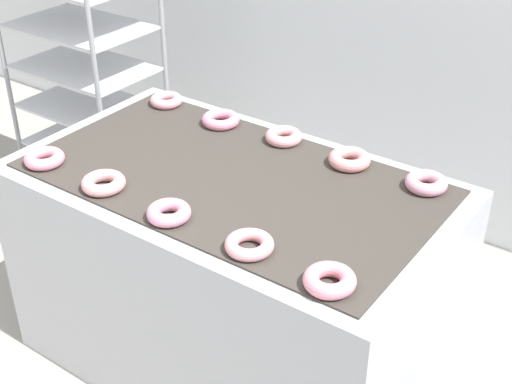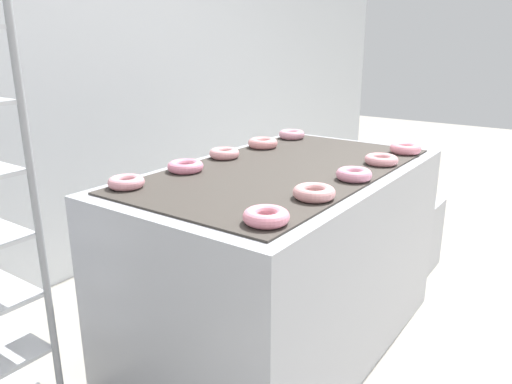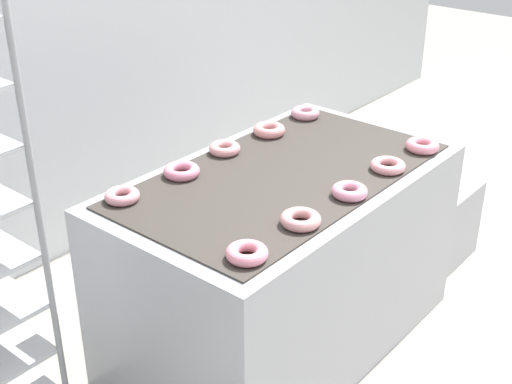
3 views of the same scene
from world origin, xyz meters
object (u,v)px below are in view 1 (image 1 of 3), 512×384
(donut_near_rightmost, at_px, (330,280))
(donut_far_right, at_px, (350,159))
(donut_near_right, at_px, (249,245))
(donut_far_rightmost, at_px, (426,183))
(donut_far_center, at_px, (285,137))
(donut_far_leftmost, at_px, (166,100))
(fryer_machine, at_px, (233,275))
(donut_near_left, at_px, (103,183))
(baking_rack_cart, at_px, (82,48))
(donut_near_center, at_px, (168,212))
(donut_near_leftmost, at_px, (44,158))
(donut_far_left, at_px, (221,120))

(donut_near_rightmost, height_order, donut_far_right, same)
(donut_near_right, relative_size, donut_far_rightmost, 1.03)
(donut_far_center, bearing_deg, donut_far_leftmost, -179.83)
(fryer_machine, height_order, donut_near_rightmost, donut_near_rightmost)
(donut_near_left, distance_m, donut_far_center, 0.71)
(donut_far_rightmost, bearing_deg, donut_far_leftmost, 179.45)
(donut_near_right, bearing_deg, fryer_machine, 134.18)
(donut_near_right, height_order, donut_far_rightmost, donut_far_rightmost)
(donut_far_rightmost, bearing_deg, baking_rack_cart, 173.78)
(donut_near_left, bearing_deg, donut_far_center, 64.46)
(baking_rack_cart, height_order, donut_far_leftmost, baking_rack_cart)
(donut_far_right, relative_size, donut_far_rightmost, 1.06)
(donut_near_center, distance_m, donut_far_leftmost, 0.88)
(donut_near_left, relative_size, donut_far_right, 0.99)
(donut_near_rightmost, bearing_deg, donut_far_right, 114.57)
(donut_near_leftmost, xyz_separation_m, donut_far_right, (0.90, 0.63, 0.00))
(donut_far_center, distance_m, donut_far_rightmost, 0.58)
(donut_far_leftmost, bearing_deg, donut_near_leftmost, -91.04)
(donut_near_rightmost, distance_m, donut_far_rightmost, 0.65)
(donut_near_leftmost, height_order, donut_near_rightmost, donut_near_rightmost)
(baking_rack_cart, relative_size, donut_far_leftmost, 13.02)
(donut_near_rightmost, relative_size, donut_far_rightmost, 1.04)
(baking_rack_cart, bearing_deg, donut_far_left, -11.81)
(donut_near_center, distance_m, donut_near_rightmost, 0.59)
(donut_near_left, bearing_deg, donut_far_rightmost, 35.38)
(donut_near_left, distance_m, donut_far_left, 0.62)
(donut_near_rightmost, bearing_deg, donut_near_leftmost, 179.29)
(donut_near_leftmost, height_order, donut_far_rightmost, donut_far_rightmost)
(donut_far_center, height_order, donut_far_rightmost, donut_far_rightmost)
(fryer_machine, bearing_deg, donut_far_right, 47.02)
(donut_near_leftmost, bearing_deg, donut_far_rightmost, 27.98)
(donut_far_left, bearing_deg, donut_near_center, -65.85)
(baking_rack_cart, height_order, donut_near_left, baking_rack_cart)
(donut_far_right, bearing_deg, donut_near_right, -88.76)
(fryer_machine, xyz_separation_m, donut_near_rightmost, (0.59, -0.33, 0.45))
(fryer_machine, relative_size, donut_far_left, 10.27)
(donut_near_left, height_order, donut_near_right, donut_near_left)
(donut_near_rightmost, xyz_separation_m, donut_far_rightmost, (-0.00, 0.65, -0.00))
(donut_near_left, height_order, donut_far_left, donut_near_left)
(donut_far_rightmost, bearing_deg, donut_near_center, -132.40)
(donut_near_leftmost, relative_size, donut_near_right, 0.97)
(donut_near_leftmost, bearing_deg, donut_far_center, 46.70)
(donut_near_center, height_order, donut_near_rightmost, donut_near_rightmost)
(fryer_machine, xyz_separation_m, donut_far_leftmost, (-0.59, 0.33, 0.45))
(donut_near_left, xyz_separation_m, donut_near_center, (0.30, -0.01, 0.00))
(donut_near_rightmost, distance_m, donut_far_right, 0.71)
(fryer_machine, distance_m, donut_near_leftmost, 0.82)
(donut_near_center, relative_size, donut_near_rightmost, 0.95)
(donut_near_center, distance_m, donut_far_left, 0.70)
(baking_rack_cart, height_order, donut_near_center, baking_rack_cart)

